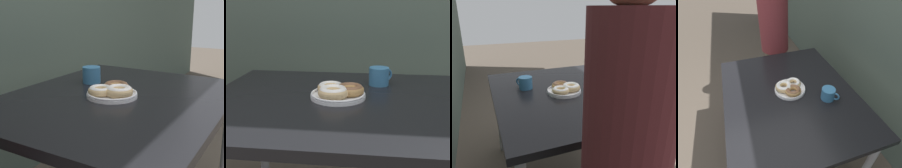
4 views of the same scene
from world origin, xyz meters
TOP-DOWN VIEW (x-y plane):
  - dining_table at (0.00, 0.28)m, footprint 1.18×0.95m
  - donut_plate at (-0.02, 0.29)m, footprint 0.25×0.23m
  - coffee_mug at (0.15, 0.52)m, footprint 0.11×0.11m

SIDE VIEW (x-z plane):
  - dining_table at x=0.00m, z-range 0.29..1.02m
  - donut_plate at x=-0.02m, z-range 0.73..0.78m
  - coffee_mug at x=0.15m, z-range 0.73..0.81m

